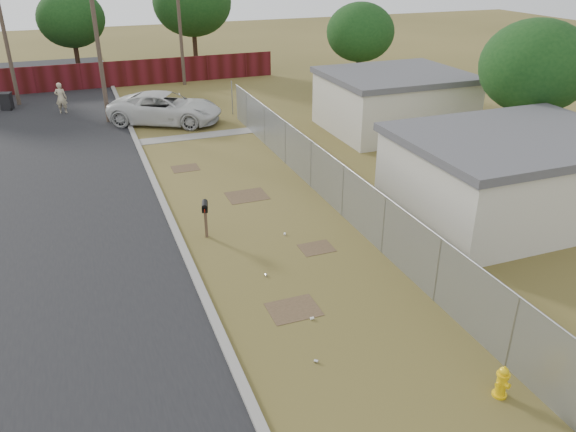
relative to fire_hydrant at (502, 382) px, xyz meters
name	(u,v)px	position (x,y,z in m)	size (l,w,h in m)	color
ground	(264,229)	(-2.32, 9.73, -0.39)	(120.00, 120.00, 0.00)	brown
street	(60,175)	(-9.08, 17.78, -0.37)	(15.10, 60.00, 0.12)	black
chainlink_fence	(331,186)	(0.80, 10.76, 0.41)	(0.10, 27.06, 2.02)	gray
privacy_fence	(66,78)	(-8.32, 34.73, 0.51)	(30.00, 0.12, 1.80)	#4D1016
utility_poles	(97,26)	(-5.99, 30.40, 4.31)	(12.60, 8.24, 9.00)	#4C3D32
houses	(446,133)	(7.38, 12.87, 1.18)	(9.30, 17.24, 3.10)	beige
horizon_trees	(164,19)	(-1.48, 33.29, 4.24)	(33.32, 31.94, 7.78)	#332117
fire_hydrant	(502,382)	(0.00, 0.00, 0.00)	(0.40, 0.40, 0.82)	#E7B80C
mailbox	(205,209)	(-4.36, 9.85, 0.66)	(0.32, 0.58, 1.33)	brown
pickup_truck	(166,108)	(-3.23, 24.31, 0.48)	(2.88, 6.24, 1.73)	silver
pedestrian	(61,98)	(-8.73, 28.66, 0.54)	(0.67, 0.44, 1.84)	tan
trash_bin	(6,101)	(-11.92, 30.72, 0.15)	(0.82, 0.89, 1.04)	black
scattered_litter	(293,291)	(-2.82, 5.57, -0.35)	(1.74, 6.64, 0.07)	silver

